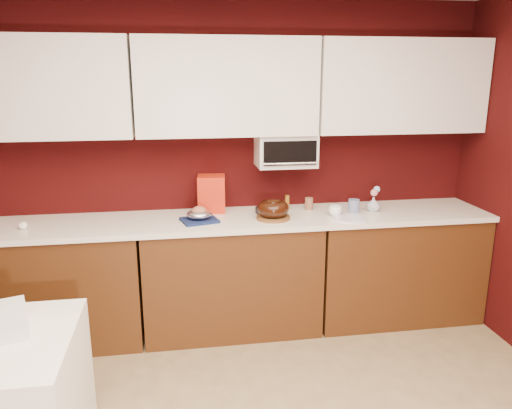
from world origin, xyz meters
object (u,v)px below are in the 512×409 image
object	(u,v)px
blue_jar	(354,206)
flower_vase	(373,203)
pandoro_box	(212,194)
coffee_mug	(335,210)
bundt_cake	(273,209)
foil_ham_nest	(199,214)
toaster_oven	(285,150)

from	to	relation	value
blue_jar	flower_vase	world-z (taller)	flower_vase
pandoro_box	flower_vase	distance (m)	1.27
flower_vase	coffee_mug	bearing A→B (deg)	-166.18
bundt_cake	foil_ham_nest	size ratio (longest dim) A/B	1.24
pandoro_box	blue_jar	size ratio (longest dim) A/B	2.76
pandoro_box	blue_jar	distance (m)	1.11
pandoro_box	coffee_mug	distance (m)	0.96
toaster_oven	coffee_mug	world-z (taller)	toaster_oven
toaster_oven	flower_vase	xyz separation A→B (m)	(0.67, -0.16, -0.41)
toaster_oven	blue_jar	bearing A→B (deg)	-18.43
blue_jar	coffee_mug	bearing A→B (deg)	-157.54
blue_jar	flower_vase	size ratio (longest dim) A/B	0.81
bundt_cake	blue_jar	world-z (taller)	bundt_cake
toaster_oven	bundt_cake	size ratio (longest dim) A/B	1.93
foil_ham_nest	coffee_mug	world-z (taller)	coffee_mug
foil_ham_nest	blue_jar	world-z (taller)	blue_jar
coffee_mug	pandoro_box	bearing A→B (deg)	162.78
foil_ham_nest	coffee_mug	xyz separation A→B (m)	(1.02, -0.01, -0.01)
toaster_oven	bundt_cake	xyz separation A→B (m)	(-0.14, -0.25, -0.40)
bundt_cake	coffee_mug	world-z (taller)	bundt_cake
blue_jar	bundt_cake	bearing A→B (deg)	-172.97
coffee_mug	blue_jar	xyz separation A→B (m)	(0.17, 0.07, 0.01)
pandoro_box	foil_ham_nest	bearing A→B (deg)	-106.66
foil_ham_nest	pandoro_box	bearing A→B (deg)	67.73
coffee_mug	flower_vase	xyz separation A→B (m)	(0.34, 0.08, 0.02)
foil_ham_nest	pandoro_box	world-z (taller)	pandoro_box
bundt_cake	coffee_mug	xyz separation A→B (m)	(0.48, 0.01, -0.03)
toaster_oven	coffee_mug	xyz separation A→B (m)	(0.34, -0.24, -0.43)
pandoro_box	coffee_mug	size ratio (longest dim) A/B	3.06
coffee_mug	blue_jar	bearing A→B (deg)	22.46
pandoro_box	flower_vase	bearing A→B (deg)	-3.47
coffee_mug	foil_ham_nest	bearing A→B (deg)	179.29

